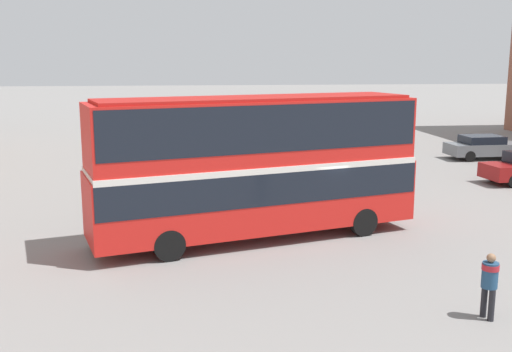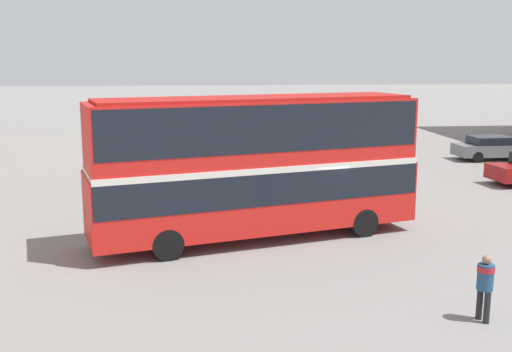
# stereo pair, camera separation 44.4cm
# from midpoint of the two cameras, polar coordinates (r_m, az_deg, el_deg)

# --- Properties ---
(ground_plane) EXTENTS (240.00, 240.00, 0.00)m
(ground_plane) POSITION_cam_midpoint_polar(r_m,az_deg,el_deg) (20.86, 5.29, -5.41)
(ground_plane) COLOR gray
(double_decker_bus) EXTENTS (11.16, 5.34, 4.72)m
(double_decker_bus) POSITION_cam_midpoint_polar(r_m,az_deg,el_deg) (19.57, 0.65, 1.62)
(double_decker_bus) COLOR red
(double_decker_bus) RESTS_ON ground_plane
(pedestrian_foreground) EXTENTS (0.48, 0.48, 1.57)m
(pedestrian_foreground) POSITION_cam_midpoint_polar(r_m,az_deg,el_deg) (14.77, 21.80, -9.28)
(pedestrian_foreground) COLOR #232328
(pedestrian_foreground) RESTS_ON ground_plane
(parked_car_kerb_far) EXTENTS (4.46, 2.04, 1.41)m
(parked_car_kerb_far) POSITION_cam_midpoint_polar(r_m,az_deg,el_deg) (38.37, 21.85, 2.52)
(parked_car_kerb_far) COLOR slate
(parked_car_kerb_far) RESTS_ON ground_plane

